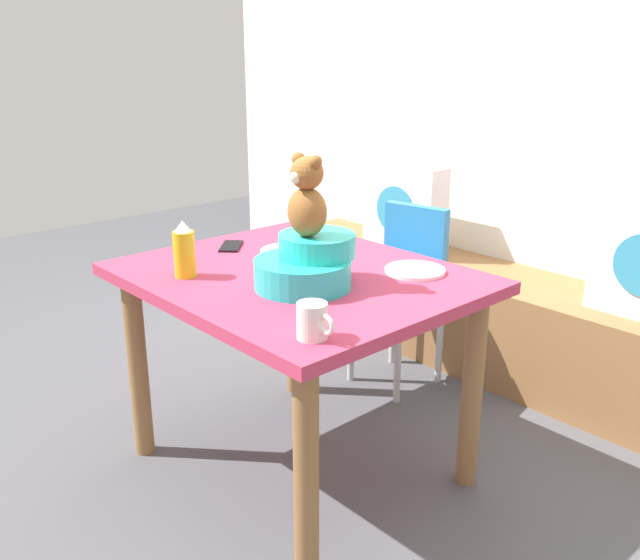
% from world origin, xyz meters
% --- Properties ---
extents(ground_plane, '(8.00, 8.00, 0.00)m').
position_xyz_m(ground_plane, '(0.00, 0.00, 0.00)').
color(ground_plane, '#4C4C51').
extents(back_wall, '(4.40, 0.10, 2.60)m').
position_xyz_m(back_wall, '(0.00, 1.48, 1.30)').
color(back_wall, silver).
rests_on(back_wall, ground_plane).
extents(window_bench, '(2.60, 0.44, 0.46)m').
position_xyz_m(window_bench, '(0.00, 1.21, 0.23)').
color(window_bench, olive).
rests_on(window_bench, ground_plane).
extents(pillow_floral_left, '(0.44, 0.15, 0.44)m').
position_xyz_m(pillow_floral_left, '(-0.57, 1.19, 0.68)').
color(pillow_floral_left, silver).
rests_on(pillow_floral_left, window_bench).
extents(dining_table, '(1.10, 0.92, 0.74)m').
position_xyz_m(dining_table, '(0.00, 0.00, 0.63)').
color(dining_table, '#B73351').
rests_on(dining_table, ground_plane).
extents(highchair, '(0.37, 0.49, 0.79)m').
position_xyz_m(highchair, '(-0.23, 0.77, 0.52)').
color(highchair, '#2672B2').
rests_on(highchair, ground_plane).
extents(infant_seat_teal, '(0.30, 0.33, 0.16)m').
position_xyz_m(infant_seat_teal, '(0.13, -0.07, 0.81)').
color(infant_seat_teal, '#24BFB5').
rests_on(infant_seat_teal, dining_table).
extents(teddy_bear, '(0.13, 0.12, 0.25)m').
position_xyz_m(teddy_bear, '(0.13, -0.07, 1.02)').
color(teddy_bear, '#925C2B').
rests_on(teddy_bear, infant_seat_teal).
extents(ketchup_bottle, '(0.07, 0.07, 0.18)m').
position_xyz_m(ketchup_bottle, '(-0.21, -0.30, 0.83)').
color(ketchup_bottle, gold).
rests_on(ketchup_bottle, dining_table).
extents(coffee_mug, '(0.12, 0.08, 0.09)m').
position_xyz_m(coffee_mug, '(0.44, -0.33, 0.79)').
color(coffee_mug, silver).
rests_on(coffee_mug, dining_table).
extents(dinner_plate_near, '(0.20, 0.20, 0.01)m').
position_xyz_m(dinner_plate_near, '(0.26, 0.29, 0.75)').
color(dinner_plate_near, white).
rests_on(dinner_plate_near, dining_table).
extents(dinner_plate_far, '(0.20, 0.20, 0.01)m').
position_xyz_m(dinner_plate_far, '(-0.19, 0.12, 0.75)').
color(dinner_plate_far, white).
rests_on(dinner_plate_far, dining_table).
extents(cell_phone, '(0.15, 0.15, 0.01)m').
position_xyz_m(cell_phone, '(-0.39, 0.01, 0.74)').
color(cell_phone, black).
rests_on(cell_phone, dining_table).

